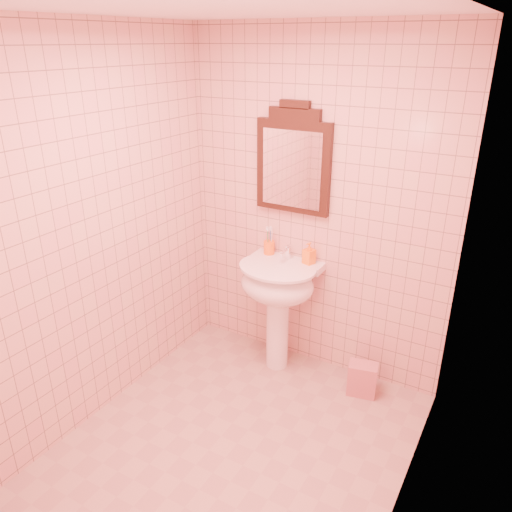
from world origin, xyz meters
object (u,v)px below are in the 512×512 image
Objects in this scene: toothbrush_cup at (269,247)px; soap_dispenser at (309,253)px; mirror at (293,162)px; towel at (362,379)px; pedestal_sink at (278,291)px.

toothbrush_cup reaches higher than soap_dispenser.
mirror is 3.15× the size of towel.
toothbrush_cup is at bearing 169.46° from towel.
soap_dispenser is (0.17, 0.15, 0.28)m from pedestal_sink.
towel is (0.53, -0.15, -0.82)m from soap_dispenser.
mirror reaches higher than pedestal_sink.
pedestal_sink is 1.11× the size of mirror.
mirror is 0.66m from soap_dispenser.
toothbrush_cup is 1.18m from towel.
towel is at bearing -10.54° from toothbrush_cup.
towel is at bearing 0.38° from pedestal_sink.
soap_dispenser is at bearing -2.11° from toothbrush_cup.
towel is (0.70, 0.00, -0.54)m from pedestal_sink.
toothbrush_cup is (-0.17, -0.04, -0.67)m from mirror.
soap_dispenser is at bearing 164.23° from towel.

